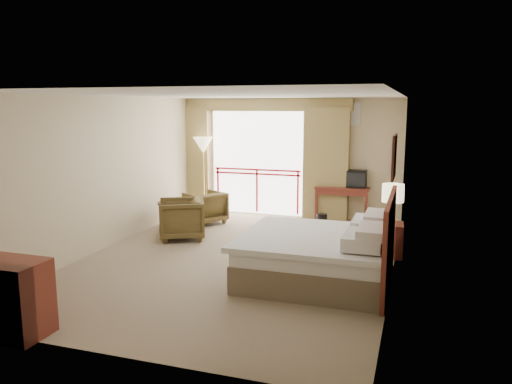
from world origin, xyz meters
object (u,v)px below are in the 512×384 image
(tv, at_px, (357,179))
(armchair_near, at_px, (182,238))
(side_table, at_px, (171,211))
(table_lamp, at_px, (393,194))
(desk, at_px, (343,194))
(wastebasket, at_px, (322,220))
(armchair_far, at_px, (205,223))
(nightstand, at_px, (391,240))
(floor_lamp, at_px, (203,148))
(bed, at_px, (320,255))

(tv, relative_size, armchair_near, 0.50)
(armchair_near, height_order, side_table, side_table)
(table_lamp, xyz_separation_m, desk, (-1.18, 2.45, -0.47))
(wastebasket, xyz_separation_m, armchair_far, (-2.48, -0.46, -0.14))
(nightstand, height_order, armchair_far, nightstand)
(table_lamp, height_order, floor_lamp, floor_lamp)
(armchair_far, bearing_deg, armchair_near, 34.99)
(armchair_near, distance_m, floor_lamp, 2.76)
(nightstand, relative_size, desk, 0.49)
(nightstand, height_order, side_table, side_table)
(bed, bearing_deg, armchair_far, 137.65)
(armchair_far, xyz_separation_m, floor_lamp, (-0.42, 0.89, 1.56))
(nightstand, relative_size, armchair_far, 0.75)
(desk, xyz_separation_m, armchair_near, (-2.71, -2.57, -0.60))
(table_lamp, bearing_deg, bed, -119.98)
(bed, xyz_separation_m, armchair_far, (-3.07, 2.80, -0.38))
(wastebasket, bearing_deg, armchair_near, -143.10)
(nightstand, distance_m, table_lamp, 0.79)
(desk, relative_size, floor_lamp, 0.65)
(desk, relative_size, side_table, 2.04)
(bed, relative_size, desk, 1.81)
(wastebasket, height_order, floor_lamp, floor_lamp)
(bed, height_order, desk, bed)
(table_lamp, height_order, side_table, table_lamp)
(wastebasket, bearing_deg, table_lamp, -48.04)
(table_lamp, xyz_separation_m, tv, (-0.88, 2.39, -0.12))
(armchair_near, xyz_separation_m, floor_lamp, (-0.52, 2.22, 1.56))
(armchair_far, relative_size, side_table, 1.31)
(desk, xyz_separation_m, wastebasket, (-0.32, -0.77, -0.46))
(wastebasket, height_order, armchair_near, armchair_near)
(desk, bearing_deg, bed, -81.28)
(nightstand, distance_m, tv, 2.68)
(desk, distance_m, tv, 0.47)
(wastebasket, bearing_deg, floor_lamp, 171.57)
(nightstand, xyz_separation_m, armchair_far, (-3.99, 1.27, -0.28))
(bed, distance_m, table_lamp, 1.96)
(desk, height_order, armchair_far, desk)
(armchair_near, bearing_deg, armchair_far, 157.25)
(bed, distance_m, floor_lamp, 5.22)
(side_table, bearing_deg, armchair_far, 61.68)
(bed, bearing_deg, desk, 93.80)
(table_lamp, distance_m, floor_lamp, 4.91)
(bed, xyz_separation_m, floor_lamp, (-3.50, 3.69, 1.18))
(tv, relative_size, wastebasket, 1.52)
(tv, xyz_separation_m, floor_lamp, (-3.53, -0.28, 0.60))
(bed, relative_size, table_lamp, 3.30)
(desk, relative_size, tv, 2.80)
(armchair_near, relative_size, side_table, 1.47)
(tv, bearing_deg, armchair_near, -139.70)
(table_lamp, height_order, armchair_near, table_lamp)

